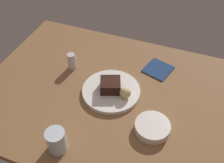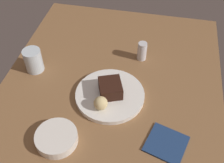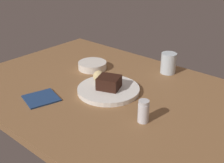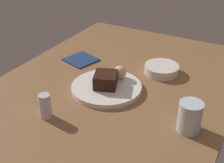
% 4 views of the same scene
% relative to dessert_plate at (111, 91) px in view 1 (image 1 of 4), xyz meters
% --- Properties ---
extents(dining_table, '(1.20, 0.84, 0.03)m').
position_rel_dessert_plate_xyz_m(dining_table, '(-0.02, 0.01, -0.02)').
color(dining_table, brown).
rests_on(dining_table, ground).
extents(dessert_plate, '(0.25, 0.25, 0.02)m').
position_rel_dessert_plate_xyz_m(dessert_plate, '(0.00, 0.00, 0.00)').
color(dessert_plate, white).
rests_on(dessert_plate, dining_table).
extents(chocolate_cake_slice, '(0.11, 0.10, 0.05)m').
position_rel_dessert_plate_xyz_m(chocolate_cake_slice, '(0.00, -0.00, 0.03)').
color(chocolate_cake_slice, black).
rests_on(chocolate_cake_slice, dessert_plate).
extents(bread_roll, '(0.05, 0.05, 0.05)m').
position_rel_dessert_plate_xyz_m(bread_roll, '(-0.07, 0.02, 0.03)').
color(bread_roll, '#DBC184').
rests_on(bread_roll, dessert_plate).
extents(salt_shaker, '(0.04, 0.04, 0.08)m').
position_rel_dessert_plate_xyz_m(salt_shaker, '(0.23, -0.09, 0.03)').
color(salt_shaker, silver).
rests_on(salt_shaker, dining_table).
extents(water_glass, '(0.07, 0.07, 0.10)m').
position_rel_dessert_plate_xyz_m(water_glass, '(0.08, 0.33, 0.04)').
color(water_glass, silver).
rests_on(water_glass, dining_table).
extents(side_bowl, '(0.14, 0.14, 0.03)m').
position_rel_dessert_plate_xyz_m(side_bowl, '(-0.22, 0.13, 0.01)').
color(side_bowl, white).
rests_on(side_bowl, dining_table).
extents(folded_napkin, '(0.15, 0.15, 0.01)m').
position_rel_dessert_plate_xyz_m(folded_napkin, '(-0.16, -0.22, -0.01)').
color(folded_napkin, navy).
rests_on(folded_napkin, dining_table).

